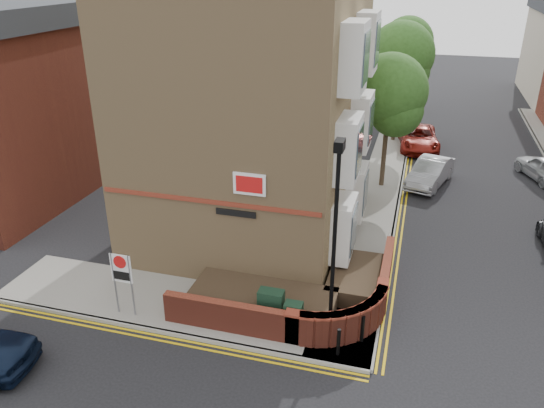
{
  "coord_description": "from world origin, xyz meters",
  "views": [
    {
      "loc": [
        3.53,
        -11.99,
        10.62
      ],
      "look_at": [
        -1.04,
        4.0,
        3.02
      ],
      "focal_mm": 35.0,
      "sensor_mm": 36.0,
      "label": 1
    }
  ],
  "objects_px": {
    "zone_sign": "(122,273)",
    "silver_car_near": "(430,172)",
    "lamppost": "(334,244)",
    "utility_cabinet_large": "(271,307)"
  },
  "relations": [
    {
      "from": "silver_car_near",
      "to": "lamppost",
      "type": "bearing_deg",
      "value": -84.84
    },
    {
      "from": "lamppost",
      "to": "silver_car_near",
      "type": "relative_size",
      "value": 1.53
    },
    {
      "from": "lamppost",
      "to": "zone_sign",
      "type": "xyz_separation_m",
      "value": [
        -6.6,
        -0.7,
        -1.7
      ]
    },
    {
      "from": "utility_cabinet_large",
      "to": "zone_sign",
      "type": "xyz_separation_m",
      "value": [
        -4.7,
        -0.8,
        0.92
      ]
    },
    {
      "from": "lamppost",
      "to": "utility_cabinet_large",
      "type": "distance_m",
      "value": 3.24
    },
    {
      "from": "lamppost",
      "to": "silver_car_near",
      "type": "bearing_deg",
      "value": 78.61
    },
    {
      "from": "utility_cabinet_large",
      "to": "lamppost",
      "type": "bearing_deg",
      "value": -3.01
    },
    {
      "from": "zone_sign",
      "to": "silver_car_near",
      "type": "height_order",
      "value": "zone_sign"
    },
    {
      "from": "zone_sign",
      "to": "silver_car_near",
      "type": "xyz_separation_m",
      "value": [
        9.38,
        14.51,
        -0.96
      ]
    },
    {
      "from": "zone_sign",
      "to": "silver_car_near",
      "type": "relative_size",
      "value": 0.53
    }
  ]
}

